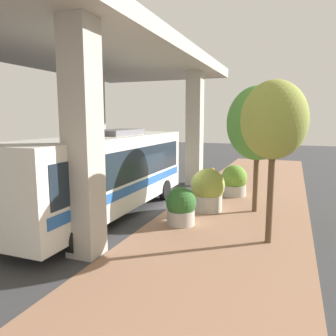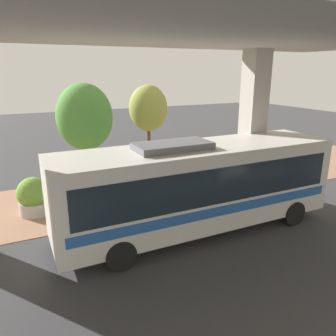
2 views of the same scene
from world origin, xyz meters
name	(u,v)px [view 1 (image 1 of 2)]	position (x,y,z in m)	size (l,w,h in m)	color
ground_plane	(169,208)	(0.00, 0.00, 0.00)	(80.00, 80.00, 0.00)	#38383A
sidewalk_strip	(234,215)	(-3.00, 0.00, 0.01)	(6.00, 40.00, 0.02)	#936B51
overpass	(90,66)	(4.00, 0.00, 6.55)	(9.40, 19.43, 7.49)	#ADA89E
bus	(106,170)	(2.04, 2.02, 1.96)	(2.78, 10.75, 3.61)	silver
fire_hydrant	(213,176)	(-0.55, -6.29, 0.52)	(0.49, 0.24, 1.03)	gold
planter_front	(181,207)	(-1.26, 2.04, 0.73)	(1.17, 1.17, 1.49)	#ADA89E
planter_middle	(208,190)	(-1.75, -0.25, 0.95)	(1.51, 1.51, 1.91)	#ADA89E
planter_back	(234,181)	(-2.35, -3.56, 0.79)	(1.37, 1.37, 1.66)	#ADA89E
street_tree_near	(274,121)	(-4.58, 2.76, 4.02)	(2.08, 2.08, 5.30)	brown
street_tree_far	(258,124)	(-3.74, -0.85, 3.88)	(2.65, 2.65, 5.48)	brown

